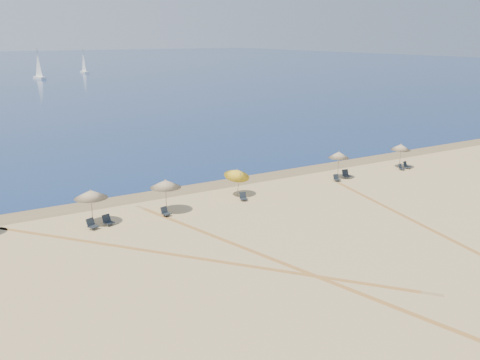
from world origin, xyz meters
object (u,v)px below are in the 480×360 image
object	(u,v)px
umbrella_1	(91,194)
umbrella_2	(165,184)
umbrella_4	(339,155)
chair_4	(243,197)
chair_2	(108,220)
sailboat_2	(39,70)
chair_5	(337,178)
chair_6	(346,174)
umbrella_3	(237,173)
sailboat_1	(84,66)
chair_1	(92,224)
chair_7	(401,167)
chair_3	(165,212)
chair_8	(406,165)
umbrella_5	(401,147)

from	to	relation	value
umbrella_1	umbrella_2	size ratio (longest dim) A/B	1.01
umbrella_4	chair_4	xyz separation A→B (m)	(-10.75, -1.16, -1.89)
umbrella_2	chair_2	distance (m)	4.91
sailboat_2	umbrella_2	bearing A→B (deg)	-108.66
chair_5	chair_6	size ratio (longest dim) A/B	0.80
umbrella_3	sailboat_1	distance (m)	149.60
umbrella_2	chair_1	bearing A→B (deg)	-173.50
chair_7	sailboat_2	world-z (taller)	sailboat_2
chair_3	chair_4	size ratio (longest dim) A/B	1.01
chair_1	sailboat_1	size ratio (longest dim) A/B	0.11
chair_5	chair_2	bearing A→B (deg)	-172.44
umbrella_3	chair_5	xyz separation A→B (m)	(9.81, -0.81, -1.62)
chair_5	chair_3	bearing A→B (deg)	-171.11
umbrella_4	chair_4	bearing A→B (deg)	-173.84
umbrella_3	sailboat_2	world-z (taller)	sailboat_2
umbrella_2	sailboat_2	world-z (taller)	sailboat_2
umbrella_2	chair_8	world-z (taller)	umbrella_2
chair_1	chair_7	distance (m)	29.93
umbrella_4	chair_2	size ratio (longest dim) A/B	3.03
chair_4	umbrella_4	bearing A→B (deg)	20.53
chair_4	chair_6	size ratio (longest dim) A/B	0.92
umbrella_5	chair_5	size ratio (longest dim) A/B	3.75
chair_5	chair_7	bearing A→B (deg)	5.24
chair_1	chair_4	xyz separation A→B (m)	(11.95, 0.08, -0.03)
umbrella_4	umbrella_5	world-z (taller)	umbrella_4
umbrella_2	umbrella_5	distance (m)	24.74
umbrella_3	umbrella_5	world-z (taller)	umbrella_3
umbrella_2	chair_8	distance (m)	25.21
chair_1	chair_6	distance (m)	23.48
chair_4	chair_8	xyz separation A→B (m)	(18.87, 0.45, 0.02)
umbrella_1	umbrella_3	world-z (taller)	umbrella_1
chair_1	chair_8	distance (m)	30.83
chair_3	chair_5	size ratio (longest dim) A/B	1.15
chair_3	sailboat_1	size ratio (longest dim) A/B	0.09
chair_1	sailboat_2	size ratio (longest dim) A/B	0.10
chair_2	chair_6	size ratio (longest dim) A/B	1.04
chair_7	chair_8	world-z (taller)	chair_8
chair_1	chair_5	xyz separation A→B (m)	(21.98, 0.56, -0.04)
umbrella_5	chair_8	world-z (taller)	umbrella_5
chair_2	chair_5	world-z (taller)	chair_2
umbrella_4	umbrella_1	bearing A→B (deg)	-178.96
umbrella_2	chair_3	distance (m)	2.05
umbrella_1	chair_2	xyz separation A→B (m)	(0.83, -0.64, -1.84)
umbrella_5	chair_1	bearing A→B (deg)	-178.00
umbrella_5	chair_8	distance (m)	1.88
umbrella_2	chair_5	distance (m)	16.40
chair_3	chair_7	xyz separation A→B (m)	(24.68, 0.50, -0.03)
chair_1	chair_7	world-z (taller)	chair_1
umbrella_3	chair_7	size ratio (longest dim) A/B	3.69
chair_7	chair_3	bearing A→B (deg)	169.45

